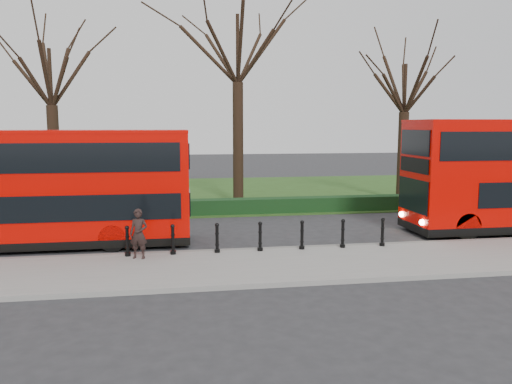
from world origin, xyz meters
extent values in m
plane|color=#28282B|center=(0.00, 0.00, 0.00)|extent=(120.00, 120.00, 0.00)
cube|color=gray|center=(0.00, -3.00, 0.07)|extent=(60.00, 4.00, 0.15)
cube|color=slate|center=(0.00, -1.00, 0.07)|extent=(60.00, 0.25, 0.16)
cube|color=#284517|center=(0.00, 15.00, 0.03)|extent=(60.00, 18.00, 0.06)
cube|color=black|center=(0.00, 6.80, 0.40)|extent=(60.00, 0.90, 0.80)
cube|color=yellow|center=(0.00, -0.70, 0.01)|extent=(60.00, 0.10, 0.01)
cube|color=yellow|center=(0.00, -0.50, 0.01)|extent=(60.00, 0.10, 0.01)
cylinder|color=black|center=(-8.00, 10.00, 2.80)|extent=(0.60, 0.60, 5.61)
cylinder|color=black|center=(2.00, 10.00, 3.47)|extent=(0.60, 0.60, 6.95)
cylinder|color=black|center=(12.00, 10.00, 2.67)|extent=(0.60, 0.60, 5.34)
cylinder|color=black|center=(-3.20, -1.35, 0.65)|extent=(0.15, 0.15, 1.00)
cylinder|color=black|center=(-1.68, -1.35, 0.65)|extent=(0.15, 0.15, 1.00)
cylinder|color=black|center=(-0.16, -1.35, 0.65)|extent=(0.15, 0.15, 1.00)
cylinder|color=black|center=(1.36, -1.35, 0.65)|extent=(0.15, 0.15, 1.00)
cylinder|color=black|center=(2.88, -1.35, 0.65)|extent=(0.15, 0.15, 1.00)
cylinder|color=black|center=(4.40, -1.35, 0.65)|extent=(0.15, 0.15, 1.00)
cylinder|color=black|center=(5.92, -1.35, 0.65)|extent=(0.15, 0.15, 1.00)
cube|color=#CA0500|center=(-6.54, 1.07, 2.36)|extent=(10.94, 2.49, 4.03)
cube|color=black|center=(-6.54, 1.07, 0.30)|extent=(10.96, 2.51, 0.30)
cube|color=black|center=(-5.74, -0.18, 1.64)|extent=(8.75, 0.04, 0.94)
cube|color=black|center=(-6.54, -0.18, 3.43)|extent=(10.34, 0.04, 1.04)
cylinder|color=black|center=(-3.85, -0.02, 0.50)|extent=(0.99, 0.30, 0.99)
cylinder|color=black|center=(-3.85, 2.17, 0.50)|extent=(0.99, 0.30, 0.99)
cube|color=black|center=(8.18, 0.88, 2.93)|extent=(0.06, 2.39, 0.60)
cylinder|color=black|center=(9.94, -0.32, 0.54)|extent=(1.09, 0.33, 1.09)
cylinder|color=black|center=(9.94, 2.07, 0.54)|extent=(1.09, 0.33, 1.09)
imported|color=black|center=(-2.80, -1.71, 0.98)|extent=(0.70, 0.56, 1.67)
camera|label=1|loc=(-1.52, -18.33, 4.57)|focal=35.00mm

